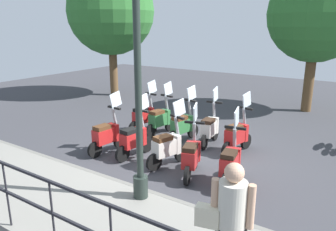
# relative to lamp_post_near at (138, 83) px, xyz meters

# --- Properties ---
(ground_plane) EXTENTS (28.00, 28.00, 0.00)m
(ground_plane) POSITION_rel_lamp_post_near_xyz_m (2.40, 0.62, -2.24)
(ground_plane) COLOR #38383D
(promenade_walkway) EXTENTS (2.20, 20.00, 0.15)m
(promenade_walkway) POSITION_rel_lamp_post_near_xyz_m (-0.75, 0.62, -2.17)
(promenade_walkway) COLOR gray
(promenade_walkway) RESTS_ON ground_plane
(fence_railing) EXTENTS (0.04, 16.03, 1.07)m
(fence_railing) POSITION_rel_lamp_post_near_xyz_m (-1.80, 0.62, -1.36)
(fence_railing) COLOR black
(fence_railing) RESTS_ON promenade_walkway
(lamp_post_near) EXTENTS (0.26, 0.90, 4.68)m
(lamp_post_near) POSITION_rel_lamp_post_near_xyz_m (0.00, 0.00, 0.00)
(lamp_post_near) COLOR #232D28
(lamp_post_near) RESTS_ON promenade_walkway
(pedestrian_with_bag) EXTENTS (0.39, 0.64, 1.59)m
(pedestrian_with_bag) POSITION_rel_lamp_post_near_xyz_m (-1.10, -2.14, -1.16)
(pedestrian_with_bag) COLOR #28282D
(pedestrian_with_bag) RESTS_ON promenade_walkway
(tree_large) EXTENTS (3.77, 3.77, 5.60)m
(tree_large) POSITION_rel_lamp_post_near_xyz_m (6.88, 6.89, 1.45)
(tree_large) COLOR brown
(tree_large) RESTS_ON ground_plane
(tree_distant) EXTENTS (3.40, 3.40, 5.22)m
(tree_distant) POSITION_rel_lamp_post_near_xyz_m (8.69, -1.12, 1.26)
(tree_distant) COLOR brown
(tree_distant) RESTS_ON ground_plane
(scooter_near_0) EXTENTS (1.23, 0.46, 1.54)m
(scooter_near_0) POSITION_rel_lamp_post_near_xyz_m (1.61, -1.04, -1.76)
(scooter_near_0) COLOR black
(scooter_near_0) RESTS_ON ground_plane
(scooter_near_1) EXTENTS (1.20, 0.55, 1.54)m
(scooter_near_1) POSITION_rel_lamp_post_near_xyz_m (1.50, -0.20, -1.76)
(scooter_near_1) COLOR black
(scooter_near_1) RESTS_ON ground_plane
(scooter_near_2) EXTENTS (1.20, 0.54, 1.54)m
(scooter_near_2) POSITION_rel_lamp_post_near_xyz_m (1.67, 0.51, -1.76)
(scooter_near_2) COLOR black
(scooter_near_2) RESTS_ON ground_plane
(scooter_near_3) EXTENTS (1.23, 0.44, 1.54)m
(scooter_near_3) POSITION_rel_lamp_post_near_xyz_m (1.67, 1.49, -1.76)
(scooter_near_3) COLOR black
(scooter_near_3) RESTS_ON ground_plane
(scooter_near_4) EXTENTS (1.23, 0.44, 1.54)m
(scooter_near_4) POSITION_rel_lamp_post_near_xyz_m (1.50, 2.24, -1.76)
(scooter_near_4) COLOR black
(scooter_near_4) RESTS_ON ground_plane
(scooter_far_0) EXTENTS (1.22, 0.49, 1.54)m
(scooter_far_0) POSITION_rel_lamp_post_near_xyz_m (3.29, -0.52, -1.76)
(scooter_far_0) COLOR black
(scooter_far_0) RESTS_ON ground_plane
(scooter_far_1) EXTENTS (1.23, 0.44, 1.54)m
(scooter_far_1) POSITION_rel_lamp_post_near_xyz_m (3.45, 0.32, -1.76)
(scooter_far_1) COLOR black
(scooter_far_1) RESTS_ON ground_plane
(scooter_far_2) EXTENTS (1.22, 0.48, 1.54)m
(scooter_far_2) POSITION_rel_lamp_post_near_xyz_m (3.27, 1.05, -1.76)
(scooter_far_2) COLOR black
(scooter_far_2) RESTS_ON ground_plane
(scooter_far_3) EXTENTS (1.23, 0.46, 1.54)m
(scooter_far_3) POSITION_rel_lamp_post_near_xyz_m (3.43, 1.93, -1.76)
(scooter_far_3) COLOR black
(scooter_far_3) RESTS_ON ground_plane
(scooter_far_4) EXTENTS (1.22, 0.48, 1.54)m
(scooter_far_4) POSITION_rel_lamp_post_near_xyz_m (3.40, 2.50, -1.76)
(scooter_far_4) COLOR black
(scooter_far_4) RESTS_ON ground_plane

